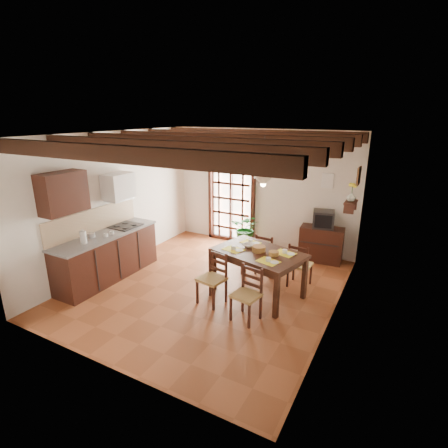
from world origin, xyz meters
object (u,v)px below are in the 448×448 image
Objects in this scene: chair_far_right at (299,272)px; sideboard at (321,244)px; chair_near_left at (212,287)px; crt_tv at (323,219)px; kitchen_counter at (108,255)px; chair_near_right at (246,304)px; chair_far_left at (267,261)px; dining_table at (259,257)px; pendant_lamp at (263,180)px; potted_plant at (246,227)px.

chair_far_right is 0.95× the size of sideboard.
crt_tv is at bearing 75.68° from chair_near_left.
kitchen_counter reaches higher than sideboard.
chair_far_left is at bearing 110.37° from chair_near_right.
pendant_lamp reaches higher than dining_table.
pendant_lamp is (-0.64, -1.92, 1.11)m from crt_tv.
chair_far_left is (-0.33, 1.70, -0.00)m from chair_near_right.
potted_plant is (-1.71, -0.22, 0.18)m from sideboard.
kitchen_counter is 3.72m from chair_far_right.
kitchen_counter is at bearing -154.08° from crt_tv.
potted_plant is (-1.71, -0.21, -0.39)m from crt_tv.
potted_plant is (-1.24, 2.66, 0.30)m from chair_near_right.
pendant_lamp is at bearing 46.51° from chair_far_right.
chair_far_left is 1.00× the size of chair_far_right.
sideboard is 0.58m from crt_tv.
pendant_lamp is at bearing -113.28° from sideboard.
chair_near_right is at bearing 77.25° from chair_far_right.
chair_far_right is 1.97m from pendant_lamp.
kitchen_counter reaches higher than chair_near_right.
kitchen_counter is 2.97m from dining_table.
chair_near_right is 1.01× the size of chair_far_right.
chair_near_right is (0.73, -0.19, -0.01)m from chair_near_left.
chair_near_right is (0.17, -0.85, -0.44)m from dining_table.
pendant_lamp is (0.17, -0.75, 1.81)m from chair_far_left.
dining_table is 3.35× the size of crt_tv.
sideboard is (1.20, 2.68, 0.10)m from chair_near_left.
chair_near_left is at bearing 174.43° from chair_near_right.
dining_table is 2.11m from potted_plant.
dining_table is 0.97m from chair_near_left.
chair_far_left is at bearing 115.88° from dining_table.
chair_far_left and chair_far_right have the same top height.
chair_near_left is at bearing -119.18° from sideboard.
chair_far_left is at bearing -137.34° from crt_tv.
chair_near_right is 0.96× the size of sideboard.
chair_near_left is 2.03m from pendant_lamp.
chair_near_left is 1.05× the size of chair_far_right.
chair_far_left is at bearing 102.51° from pendant_lamp.
chair_near_left is 1.77× the size of crt_tv.
chair_far_right is (0.57, 0.65, -0.45)m from dining_table.
pendant_lamp is (-0.64, -1.93, 1.69)m from sideboard.
kitchen_counter is 3.40m from pendant_lamp.
crt_tv is 2.31m from pendant_lamp.
crt_tv reaches higher than chair_far_left.
chair_far_left is 0.76m from chair_far_right.
chair_near_right is at bearing -64.08° from dining_table.
chair_far_right is at bearing -105.81° from crt_tv.
dining_table is 1.88× the size of sideboard.
chair_near_right is at bearing -112.27° from crt_tv.
chair_near_right is 1.03× the size of pendant_lamp.
chair_near_left is 0.76m from chair_near_right.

